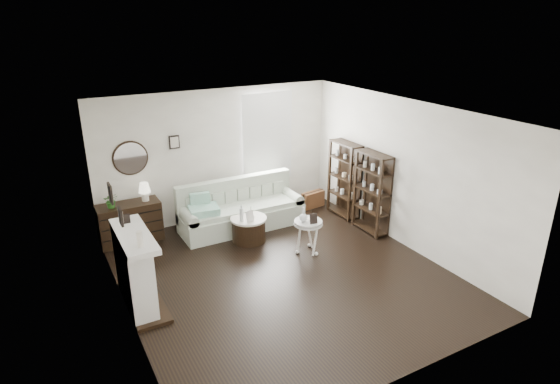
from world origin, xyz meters
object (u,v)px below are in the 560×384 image
dresser (130,223)px  pedestal_table (308,224)px  drum_table (249,229)px  sofa (240,212)px

dresser → pedestal_table: 3.37m
dresser → drum_table: 2.24m
sofa → pedestal_table: sofa is taller
pedestal_table → drum_table: bearing=128.4°
dresser → pedestal_table: (2.70, -2.00, 0.19)m
dresser → pedestal_table: dresser is taller
drum_table → pedestal_table: bearing=-51.6°
drum_table → pedestal_table: 1.23m
sofa → dresser: sofa is taller
sofa → drum_table: sofa is taller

